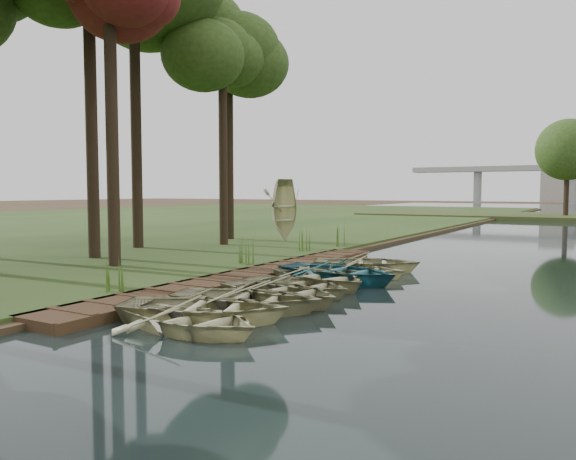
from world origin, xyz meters
The scene contains 20 objects.
ground centered at (0.00, 0.00, 0.00)m, with size 300.00×300.00×0.00m, color #3D2F1D.
boardwalk centered at (-1.60, 0.00, 0.15)m, with size 1.60×16.00×0.30m, color #392616.
far_trees centered at (4.67, 50.00, 6.43)m, with size 45.60×5.60×8.80m.
building_b centered at (-5.00, 145.00, 6.00)m, with size 8.00×8.00×12.00m, color #A5A5A0.
rowboat_0 centered at (1.29, -6.33, 0.39)m, with size 2.36×3.31×0.69m, color tan.
rowboat_1 centered at (0.94, -5.48, 0.44)m, with size 2.72×3.81×0.79m, color tan.
rowboat_2 centered at (1.11, -4.06, 0.44)m, with size 2.66×3.73×0.77m, color tan.
rowboat_3 centered at (1.26, -2.80, 0.43)m, with size 2.60×3.63×0.75m, color tan.
rowboat_4 centered at (1.08, -1.58, 0.40)m, with size 2.40×3.35×0.69m, color tan.
rowboat_5 centered at (1.02, -0.10, 0.43)m, with size 2.65×3.70×0.77m, color tan.
rowboat_6 centered at (1.15, 0.91, 0.47)m, with size 2.87×4.02×0.83m, color #27636E.
rowboat_7 centered at (1.29, 2.21, 0.38)m, with size 2.26×3.16×0.65m, color tan.
rowboat_8 centered at (1.03, 3.58, 0.44)m, with size 2.69×3.77×0.78m, color tan.
stored_rowboat centered at (-6.45, 10.20, 0.64)m, with size 2.35×3.28×0.68m, color tan.
tree_4 centered at (-8.16, 7.21, 9.48)m, with size 3.75×3.75×10.95m.
tree_6 centered at (-9.88, 10.04, 10.28)m, with size 4.92×4.92×12.17m.
reeds_0 centered at (-2.65, -4.91, 0.73)m, with size 0.60×0.60×0.86m, color #3F661E.
reeds_1 centered at (-2.95, 1.64, 0.78)m, with size 0.60×0.60×0.97m, color #3F661E.
reeds_2 centered at (-3.31, 6.57, 0.82)m, with size 0.60×0.60×1.04m, color #3F661E.
reeds_3 centered at (-2.60, 9.30, 0.86)m, with size 0.60×0.60×1.11m, color #3F661E.
Camera 1 is at (8.81, -15.12, 2.97)m, focal length 35.00 mm.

